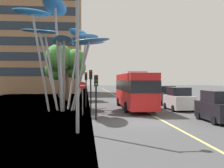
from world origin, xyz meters
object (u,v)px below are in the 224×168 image
at_px(traffic_light_kerb_near, 96,87).
at_px(traffic_light_island_mid, 86,82).
at_px(car_side_street, 151,93).
at_px(no_entry_sign, 83,93).
at_px(car_parked_mid, 179,99).
at_px(leaf_sculpture, 63,37).
at_px(traffic_light_kerb_far, 91,82).
at_px(street_lamp, 83,36).
at_px(car_parked_near, 219,107).
at_px(red_bus, 134,89).
at_px(car_parked_far, 166,96).

relative_size(traffic_light_kerb_near, traffic_light_island_mid, 0.88).
xyz_separation_m(car_side_street, no_entry_sign, (-9.44, -15.42, 0.82)).
bearing_deg(car_parked_mid, traffic_light_island_mid, 156.42).
distance_m(leaf_sculpture, traffic_light_kerb_far, 5.59).
distance_m(traffic_light_island_mid, street_lamp, 14.30).
bearing_deg(car_side_street, leaf_sculpture, -134.06).
distance_m(leaf_sculpture, street_lamp, 11.57).
height_order(traffic_light_kerb_far, car_parked_near, traffic_light_kerb_far).
height_order(red_bus, no_entry_sign, red_bus).
height_order(car_parked_mid, car_parked_far, car_parked_mid).
xyz_separation_m(traffic_light_kerb_near, no_entry_sign, (-1.00, 2.89, -0.54)).
xyz_separation_m(traffic_light_island_mid, car_parked_far, (9.26, 1.94, -1.64)).
distance_m(traffic_light_kerb_near, street_lamp, 5.56).
xyz_separation_m(red_bus, traffic_light_island_mid, (-4.74, 2.40, 0.64)).
bearing_deg(car_parked_mid, traffic_light_kerb_near, -145.22).
xyz_separation_m(traffic_light_kerb_near, car_parked_mid, (8.06, 5.60, -1.33)).
height_order(traffic_light_kerb_near, car_parked_far, traffic_light_kerb_near).
distance_m(red_bus, car_parked_mid, 4.39).
distance_m(traffic_light_kerb_near, no_entry_sign, 3.11).
xyz_separation_m(traffic_light_island_mid, car_parked_near, (9.07, -11.09, -1.66)).
bearing_deg(leaf_sculpture, traffic_light_island_mid, 52.46).
distance_m(traffic_light_kerb_near, traffic_light_kerb_far, 4.09).
distance_m(traffic_light_island_mid, no_entry_sign, 6.59).
distance_m(traffic_light_kerb_far, car_parked_near, 10.52).
distance_m(car_parked_near, car_parked_mid, 7.26).
bearing_deg(no_entry_sign, car_side_street, 58.52).
height_order(traffic_light_kerb_near, car_side_street, traffic_light_kerb_near).
height_order(car_parked_far, no_entry_sign, no_entry_sign).
bearing_deg(red_bus, traffic_light_kerb_near, -119.87).
distance_m(red_bus, car_parked_far, 6.34).
xyz_separation_m(car_parked_near, car_parked_mid, (-0.30, 7.26, 0.02)).
xyz_separation_m(traffic_light_kerb_near, car_side_street, (8.45, 18.32, -1.36)).
distance_m(traffic_light_kerb_near, car_parked_mid, 9.90).
bearing_deg(no_entry_sign, car_parked_near, -25.96).
xyz_separation_m(traffic_light_kerb_far, car_parked_mid, (8.37, 1.53, -1.69)).
xyz_separation_m(leaf_sculpture, street_lamp, (1.97, -11.27, -1.66)).
xyz_separation_m(leaf_sculpture, traffic_light_kerb_near, (2.85, -6.64, -4.61)).
xyz_separation_m(traffic_light_kerb_far, car_side_street, (8.75, 14.25, -1.71)).
bearing_deg(car_parked_far, car_parked_near, -90.83).
relative_size(car_parked_mid, car_parked_far, 0.94).
bearing_deg(traffic_light_kerb_near, no_entry_sign, 108.99).
bearing_deg(traffic_light_kerb_near, street_lamp, -100.76).
relative_size(traffic_light_kerb_near, street_lamp, 0.38).
bearing_deg(car_parked_mid, red_bus, 160.47).
bearing_deg(red_bus, leaf_sculpture, -176.83).
bearing_deg(leaf_sculpture, car_parked_mid, -5.48).
bearing_deg(street_lamp, car_parked_far, 59.48).
bearing_deg(red_bus, street_lamp, -112.86).
bearing_deg(leaf_sculpture, red_bus, 3.17).
bearing_deg(car_parked_near, traffic_light_kerb_far, 146.53).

